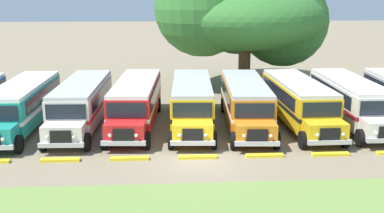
{
  "coord_description": "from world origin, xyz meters",
  "views": [
    {
      "loc": [
        -1.74,
        -22.8,
        8.56
      ],
      "look_at": [
        0.0,
        5.17,
        1.6
      ],
      "focal_mm": 44.21,
      "sensor_mm": 36.0,
      "label": 1
    }
  ],
  "objects": [
    {
      "name": "parked_bus_slot_2",
      "position": [
        -6.95,
        6.89,
        1.58
      ],
      "size": [
        2.98,
        10.88,
        2.82
      ],
      "rotation": [
        0.0,
        0.0,
        -1.6
      ],
      "color": "silver",
      "rests_on": "ground_plane"
    },
    {
      "name": "curb_wheelstop_4",
      "position": [
        0.0,
        0.37,
        0.07
      ],
      "size": [
        2.0,
        0.36,
        0.15
      ],
      "primitive_type": "cube",
      "color": "yellow",
      "rests_on": "ground_plane"
    },
    {
      "name": "curb_wheelstop_2",
      "position": [
        -7.07,
        0.37,
        0.07
      ],
      "size": [
        2.0,
        0.36,
        0.15
      ],
      "primitive_type": "cube",
      "color": "yellow",
      "rests_on": "ground_plane"
    },
    {
      "name": "parked_bus_slot_7",
      "position": [
        10.48,
        6.61,
        1.58
      ],
      "size": [
        2.83,
        10.86,
        2.82
      ],
      "rotation": [
        0.0,
        0.0,
        -1.59
      ],
      "color": "silver",
      "rests_on": "ground_plane"
    },
    {
      "name": "curb_wheelstop_6",
      "position": [
        7.07,
        0.37,
        0.07
      ],
      "size": [
        2.0,
        0.36,
        0.15
      ],
      "primitive_type": "cube",
      "color": "yellow",
      "rests_on": "ground_plane"
    },
    {
      "name": "ground_plane",
      "position": [
        0.0,
        0.0,
        0.0
      ],
      "size": [
        220.0,
        220.0,
        0.0
      ],
      "primitive_type": "plane",
      "color": "#84755B"
    },
    {
      "name": "broad_shade_tree",
      "position": [
        5.58,
        19.95,
        6.41
      ],
      "size": [
        15.91,
        14.69,
        11.28
      ],
      "color": "brown",
      "rests_on": "ground_plane"
    },
    {
      "name": "curb_wheelstop_5",
      "position": [
        3.53,
        0.37,
        0.07
      ],
      "size": [
        2.0,
        0.36,
        0.15
      ],
      "primitive_type": "cube",
      "color": "yellow",
      "rests_on": "ground_plane"
    },
    {
      "name": "curb_wheelstop_3",
      "position": [
        -3.53,
        0.37,
        0.07
      ],
      "size": [
        2.0,
        0.36,
        0.15
      ],
      "primitive_type": "cube",
      "color": "yellow",
      "rests_on": "ground_plane"
    },
    {
      "name": "parked_bus_slot_1",
      "position": [
        -10.62,
        6.73,
        1.58
      ],
      "size": [
        2.87,
        10.86,
        2.82
      ],
      "rotation": [
        0.0,
        0.0,
        -1.59
      ],
      "color": "teal",
      "rests_on": "ground_plane"
    },
    {
      "name": "parked_bus_slot_3",
      "position": [
        -3.52,
        7.01,
        1.58
      ],
      "size": [
        3.3,
        10.93,
        2.82
      ],
      "rotation": [
        0.0,
        0.0,
        -1.64
      ],
      "color": "red",
      "rests_on": "ground_plane"
    },
    {
      "name": "parked_bus_slot_6",
      "position": [
        7.0,
        6.48,
        1.58
      ],
      "size": [
        2.84,
        10.86,
        2.82
      ],
      "rotation": [
        0.0,
        0.0,
        -1.55
      ],
      "color": "yellow",
      "rests_on": "ground_plane"
    },
    {
      "name": "parked_bus_slot_4",
      "position": [
        0.09,
        6.81,
        1.58
      ],
      "size": [
        3.17,
        10.91,
        2.82
      ],
      "rotation": [
        0.0,
        0.0,
        -1.62
      ],
      "color": "yellow",
      "rests_on": "ground_plane"
    },
    {
      "name": "parked_bus_slot_5",
      "position": [
        3.54,
        6.5,
        1.58
      ],
      "size": [
        3.22,
        10.92,
        2.82
      ],
      "rotation": [
        0.0,
        0.0,
        -1.63
      ],
      "color": "orange",
      "rests_on": "ground_plane"
    }
  ]
}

